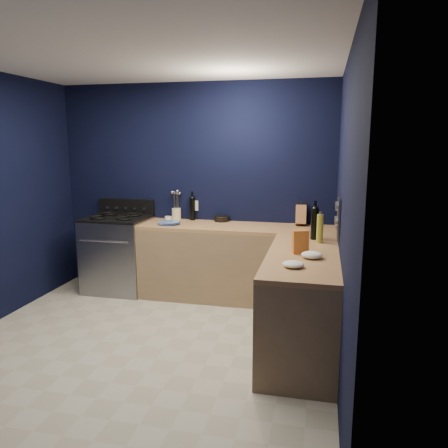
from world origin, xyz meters
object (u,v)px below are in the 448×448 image
(utensil_crock, at_px, (176,214))
(knife_block, at_px, (301,215))
(crouton_bag, at_px, (300,242))
(plate_stack, at_px, (169,223))
(gas_range, at_px, (118,255))

(utensil_crock, xyz_separation_m, knife_block, (1.57, -0.02, 0.04))
(knife_block, height_order, crouton_bag, knife_block)
(plate_stack, distance_m, crouton_bag, 1.93)
(gas_range, xyz_separation_m, crouton_bag, (2.34, -1.13, 0.54))
(gas_range, bearing_deg, crouton_bag, -25.76)
(utensil_crock, bearing_deg, plate_stack, -86.64)
(utensil_crock, relative_size, knife_block, 0.64)
(gas_range, distance_m, utensil_crock, 0.91)
(utensil_crock, height_order, knife_block, knife_block)
(plate_stack, xyz_separation_m, utensil_crock, (-0.02, 0.34, 0.06))
(knife_block, relative_size, crouton_bag, 1.08)
(utensil_crock, height_order, crouton_bag, crouton_bag)
(gas_range, distance_m, plate_stack, 0.86)
(gas_range, relative_size, crouton_bag, 4.42)
(plate_stack, distance_m, knife_block, 1.59)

